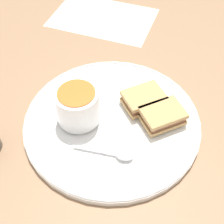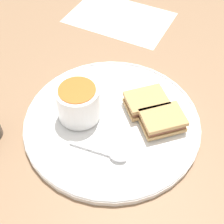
{
  "view_description": "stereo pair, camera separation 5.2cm",
  "coord_description": "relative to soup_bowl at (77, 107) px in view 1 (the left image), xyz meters",
  "views": [
    {
      "loc": [
        0.42,
        0.02,
        0.53
      ],
      "look_at": [
        0.0,
        0.0,
        0.04
      ],
      "focal_mm": 50.0,
      "sensor_mm": 36.0,
      "label": 1
    },
    {
      "loc": [
        0.41,
        0.07,
        0.53
      ],
      "look_at": [
        0.0,
        0.0,
        0.04
      ],
      "focal_mm": 50.0,
      "sensor_mm": 36.0,
      "label": 2
    }
  ],
  "objects": [
    {
      "name": "soup_bowl",
      "position": [
        0.0,
        0.0,
        0.0
      ],
      "size": [
        0.09,
        0.09,
        0.08
      ],
      "color": "white",
      "rests_on": "plate"
    },
    {
      "name": "sandwich_half_near",
      "position": [
        -0.0,
        0.18,
        -0.02
      ],
      "size": [
        0.09,
        0.11,
        0.03
      ],
      "rotation": [
        0.0,
        0.0,
        2.03
      ],
      "color": "tan",
      "rests_on": "plate"
    },
    {
      "name": "ground_plane",
      "position": [
        -0.0,
        0.07,
        -0.06
      ],
      "size": [
        2.4,
        2.4,
        0.0
      ],
      "primitive_type": "plane",
      "color": "#8E6B4C"
    },
    {
      "name": "spoon",
      "position": [
        0.09,
        0.09,
        -0.03
      ],
      "size": [
        0.04,
        0.12,
        0.01
      ],
      "rotation": [
        0.0,
        0.0,
        7.67
      ],
      "color": "silver",
      "rests_on": "plate"
    },
    {
      "name": "sandwich_half_far",
      "position": [
        -0.05,
        0.14,
        -0.02
      ],
      "size": [
        0.1,
        0.11,
        0.03
      ],
      "rotation": [
        0.0,
        0.0,
        2.05
      ],
      "color": "tan",
      "rests_on": "plate"
    },
    {
      "name": "plate",
      "position": [
        -0.0,
        0.07,
        -0.05
      ],
      "size": [
        0.38,
        0.38,
        0.02
      ],
      "color": "white",
      "rests_on": "ground_plane"
    },
    {
      "name": "menu_sheet",
      "position": [
        -0.41,
        0.02,
        -0.06
      ],
      "size": [
        0.28,
        0.34,
        0.0
      ],
      "rotation": [
        0.0,
        0.0,
        -0.3
      ],
      "color": "white",
      "rests_on": "ground_plane"
    }
  ]
}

